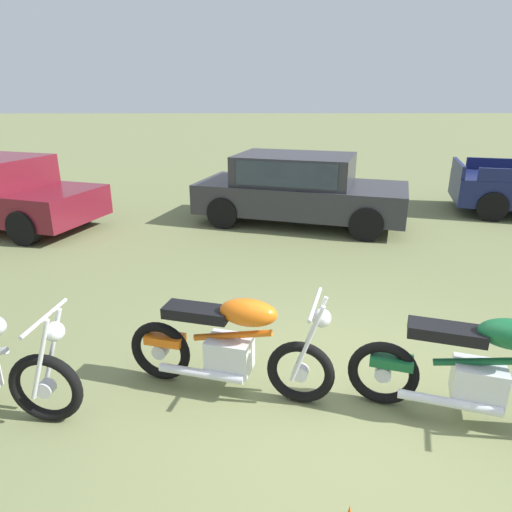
# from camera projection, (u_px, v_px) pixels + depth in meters

# --- Properties ---
(ground_plane) EXTENTS (120.00, 120.00, 0.00)m
(ground_plane) POSITION_uv_depth(u_px,v_px,m) (344.00, 404.00, 4.06)
(ground_plane) COLOR olive
(motorcycle_orange) EXTENTS (1.91, 0.84, 1.02)m
(motorcycle_orange) POSITION_uv_depth(u_px,v_px,m) (230.00, 345.00, 4.10)
(motorcycle_orange) COLOR black
(motorcycle_orange) RESTS_ON ground
(motorcycle_green) EXTENTS (2.00, 0.95, 1.02)m
(motorcycle_green) POSITION_uv_depth(u_px,v_px,m) (481.00, 371.00, 3.70)
(motorcycle_green) COLOR black
(motorcycle_green) RESTS_ON ground
(car_charcoal) EXTENTS (4.61, 3.04, 1.43)m
(car_charcoal) POSITION_uv_depth(u_px,v_px,m) (298.00, 185.00, 9.47)
(car_charcoal) COLOR #2D2D33
(car_charcoal) RESTS_ON ground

